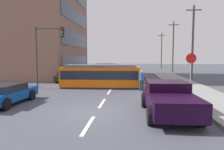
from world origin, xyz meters
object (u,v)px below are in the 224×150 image
streetcar_tram (100,76)px  utility_pole_mid (193,41)px  city_bus (104,70)px  pickup_truck_parked (168,98)px  traffic_light_mast (47,46)px  utility_pole_far (173,46)px  parked_sedan_near (5,94)px  utility_pole_distant (161,50)px  stop_sign (191,64)px  parked_sedan_mid (69,76)px  pedestrian_crossing (142,79)px

streetcar_tram → utility_pole_mid: bearing=37.7°
city_bus → pickup_truck_parked: 17.41m
traffic_light_mast → utility_pole_mid: 17.25m
utility_pole_mid → utility_pole_far: utility_pole_mid is taller
city_bus → parked_sedan_near: 15.70m
utility_pole_mid → utility_pole_distant: bearing=90.9°
traffic_light_mast → utility_pole_mid: utility_pole_mid is taller
city_bus → utility_pole_distant: 26.15m
streetcar_tram → traffic_light_mast: 5.32m
utility_pole_distant → stop_sign: bearing=-94.4°
city_bus → traffic_light_mast: bearing=-112.2°
parked_sedan_near → streetcar_tram: bearing=57.8°
parked_sedan_near → utility_pole_distant: bearing=69.8°
pickup_truck_parked → stop_sign: size_ratio=1.75×
streetcar_tram → pickup_truck_parked: bearing=-61.9°
pickup_truck_parked → parked_sedan_mid: bearing=124.8°
streetcar_tram → utility_pole_mid: utility_pole_mid is taller
stop_sign → traffic_light_mast: size_ratio=0.54×
pickup_truck_parked → traffic_light_mast: traffic_light_mast is taller
parked_sedan_mid → utility_pole_distant: (13.98, 27.81, 3.72)m
pedestrian_crossing → utility_pole_mid: (6.60, 9.52, 3.72)m
parked_sedan_near → traffic_light_mast: (0.03, 6.06, 3.10)m
city_bus → utility_pole_far: bearing=46.4°
streetcar_tram → pickup_truck_parked: (4.54, -8.51, -0.26)m
streetcar_tram → parked_sedan_mid: size_ratio=1.53×
parked_sedan_mid → stop_sign: (11.32, -6.47, 1.57)m
pedestrian_crossing → utility_pole_far: bearing=72.9°
traffic_light_mast → parked_sedan_mid: bearing=86.2°
parked_sedan_near → utility_pole_far: bearing=61.2°
parked_sedan_near → utility_pole_distant: size_ratio=0.53×
parked_sedan_near → stop_sign: 12.68m
city_bus → stop_sign: bearing=-53.2°
utility_pole_mid → parked_sedan_near: bearing=-134.4°
traffic_light_mast → pedestrian_crossing: bearing=-3.8°
parked_sedan_near → parked_sedan_mid: 11.12m
pedestrian_crossing → traffic_light_mast: size_ratio=0.31×
streetcar_tram → parked_sedan_mid: 5.74m
stop_sign → utility_pole_distant: utility_pole_distant is taller
streetcar_tram → parked_sedan_mid: streetcar_tram is taller
parked_sedan_mid → stop_sign: stop_sign is taller
utility_pole_far → parked_sedan_mid: bearing=-132.6°
traffic_light_mast → utility_pole_far: size_ratio=0.60×
traffic_light_mast → utility_pole_distant: (14.32, 32.87, 0.62)m
city_bus → parked_sedan_mid: bearing=-129.6°
stop_sign → utility_pole_far: 22.30m
city_bus → streetcar_tram: bearing=-84.9°
stop_sign → parked_sedan_near: bearing=-158.4°
utility_pole_far → utility_pole_distant: (-0.27, 12.32, -0.32)m
stop_sign → utility_pole_distant: 34.46m
pedestrian_crossing → pickup_truck_parked: 6.95m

